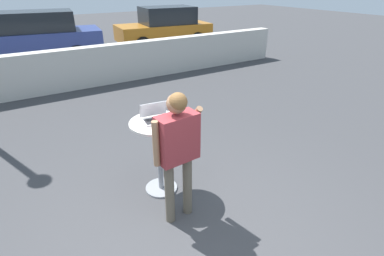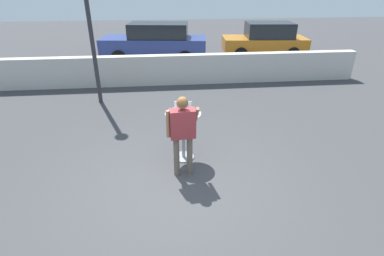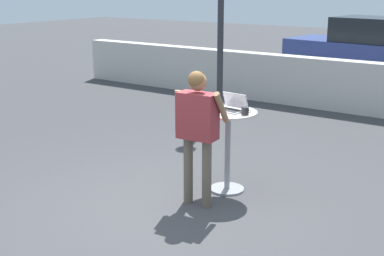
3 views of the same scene
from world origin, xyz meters
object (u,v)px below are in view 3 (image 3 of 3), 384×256
(cafe_table, at_px, (228,138))
(parked_car_near_street, at_px, (379,51))
(standing_person, at_px, (197,121))
(coffee_mug, at_px, (245,111))
(laptop, at_px, (231,107))

(cafe_table, relative_size, parked_car_near_street, 0.21)
(cafe_table, height_order, standing_person, standing_person)
(coffee_mug, distance_m, parked_car_near_street, 8.40)
(laptop, bearing_deg, standing_person, -95.24)
(cafe_table, distance_m, parked_car_near_street, 8.34)
(coffee_mug, bearing_deg, parked_car_near_street, 95.73)
(coffee_mug, bearing_deg, laptop, 159.99)
(laptop, bearing_deg, cafe_table, -95.28)
(parked_car_near_street, bearing_deg, laptop, -85.90)
(standing_person, bearing_deg, coffee_mug, 61.25)
(laptop, xyz_separation_m, standing_person, (-0.06, -0.64, -0.06))
(laptop, relative_size, parked_car_near_street, 0.08)
(coffee_mug, relative_size, standing_person, 0.08)
(cafe_table, distance_m, coffee_mug, 0.45)
(cafe_table, xyz_separation_m, parked_car_near_street, (-0.59, 8.32, 0.16))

